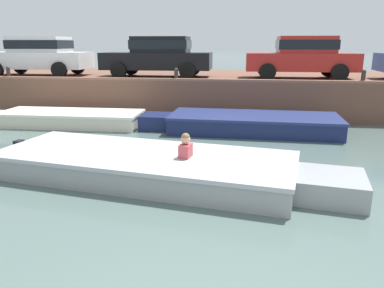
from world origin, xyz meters
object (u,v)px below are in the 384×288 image
at_px(car_leftmost_white, 39,54).
at_px(mooring_bollard_east, 363,76).
at_px(motorboat_passing, 158,166).
at_px(mooring_bollard_mid, 176,74).
at_px(boat_moored_central_navy, 245,123).
at_px(boat_moored_west_cream, 65,118).
at_px(car_left_inner_black, 159,55).
at_px(car_centre_red, 302,56).
at_px(mooring_bollard_west, 8,72).

bearing_deg(car_leftmost_white, mooring_bollard_east, -6.18).
relative_size(motorboat_passing, car_leftmost_white, 1.75).
bearing_deg(mooring_bollard_mid, boat_moored_central_navy, -36.16).
bearing_deg(motorboat_passing, mooring_bollard_east, 48.13).
height_order(boat_moored_central_navy, motorboat_passing, motorboat_passing).
height_order(boat_moored_west_cream, car_leftmost_white, car_leftmost_white).
height_order(boat_moored_central_navy, mooring_bollard_mid, mooring_bollard_mid).
distance_m(car_left_inner_black, car_centre_red, 5.44).
bearing_deg(car_left_inner_black, car_centre_red, -0.00).
height_order(motorboat_passing, mooring_bollard_mid, mooring_bollard_mid).
bearing_deg(mooring_bollard_west, boat_moored_central_navy, -11.49).
xyz_separation_m(mooring_bollard_west, mooring_bollard_east, (12.84, 0.00, 0.00)).
distance_m(boat_moored_west_cream, mooring_bollard_west, 3.70).
height_order(car_leftmost_white, mooring_bollard_east, car_leftmost_white).
bearing_deg(mooring_bollard_west, car_centre_red, 6.89).
bearing_deg(car_left_inner_black, car_leftmost_white, 179.98).
bearing_deg(mooring_bollard_east, car_centre_red, 144.23).
bearing_deg(car_left_inner_black, motorboat_passing, -77.77).
bearing_deg(car_left_inner_black, boat_moored_west_cream, -130.36).
relative_size(boat_moored_central_navy, car_centre_red, 1.54).
height_order(boat_moored_west_cream, mooring_bollard_mid, mooring_bollard_mid).
bearing_deg(mooring_bollard_west, car_left_inner_black, 13.46).
bearing_deg(boat_moored_central_navy, car_centre_red, 57.27).
xyz_separation_m(car_left_inner_black, mooring_bollard_west, (-5.55, -1.33, -0.61)).
bearing_deg(car_left_inner_black, mooring_bollard_mid, -55.26).
relative_size(boat_moored_west_cream, motorboat_passing, 0.75).
bearing_deg(mooring_bollard_east, boat_moored_west_cream, -170.21).
bearing_deg(car_leftmost_white, car_left_inner_black, -0.02).
bearing_deg(car_left_inner_black, boat_moored_central_navy, -42.70).
bearing_deg(mooring_bollard_east, car_left_inner_black, 169.66).
distance_m(motorboat_passing, mooring_bollard_east, 8.56).
relative_size(mooring_bollard_west, mooring_bollard_mid, 1.00).
distance_m(car_leftmost_white, mooring_bollard_mid, 6.10).
xyz_separation_m(boat_moored_west_cream, car_centre_red, (8.02, 3.03, 1.99)).
distance_m(car_left_inner_black, mooring_bollard_mid, 1.73).
bearing_deg(boat_moored_central_navy, mooring_bollard_mid, 143.84).
distance_m(car_centre_red, mooring_bollard_west, 11.09).
height_order(motorboat_passing, car_left_inner_black, car_left_inner_black).
height_order(boat_moored_central_navy, car_leftmost_white, car_leftmost_white).
relative_size(boat_moored_central_navy, car_leftmost_white, 1.46).
bearing_deg(car_leftmost_white, motorboat_passing, -48.88).
distance_m(mooring_bollard_west, mooring_bollard_east, 12.84).
bearing_deg(mooring_bollard_east, boat_moored_central_navy, -154.76).
distance_m(motorboat_passing, mooring_bollard_mid, 6.48).
bearing_deg(boat_moored_central_navy, car_left_inner_black, 137.30).
bearing_deg(car_centre_red, car_left_inner_black, 180.00).
distance_m(boat_moored_west_cream, mooring_bollard_east, 10.11).
height_order(car_centre_red, mooring_bollard_west, car_centre_red).
relative_size(boat_moored_west_cream, mooring_bollard_east, 12.57).
bearing_deg(mooring_bollard_mid, mooring_bollard_east, 0.00).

